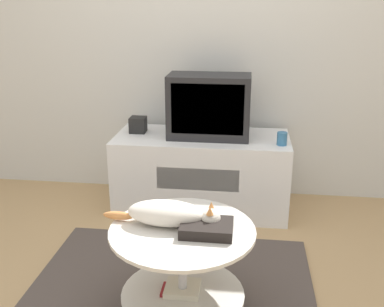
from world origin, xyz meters
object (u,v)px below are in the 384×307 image
at_px(tv, 209,106).
at_px(cat, 170,214).
at_px(dvd_box, 207,228).
at_px(speaker, 138,125).

xyz_separation_m(tv, cat, (-0.07, -1.29, -0.24)).
height_order(dvd_box, cat, cat).
relative_size(dvd_box, cat, 0.42).
xyz_separation_m(speaker, cat, (0.48, -1.34, -0.07)).
xyz_separation_m(tv, dvd_box, (0.11, -1.35, -0.28)).
bearing_deg(tv, cat, -93.31).
bearing_deg(dvd_box, tv, 94.80).
relative_size(tv, cat, 1.02).
relative_size(speaker, dvd_box, 0.48).
height_order(speaker, cat, speaker).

